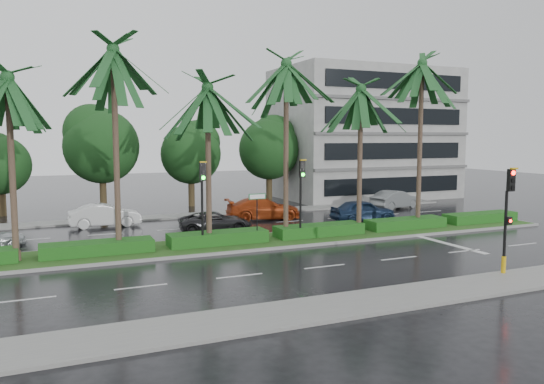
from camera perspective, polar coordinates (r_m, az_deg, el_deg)
name	(u,v)px	position (r m, az deg, el deg)	size (l,w,h in m)	color
ground	(278,245)	(28.09, 0.68, -5.77)	(120.00, 120.00, 0.00)	black
near_sidewalk	(397,298)	(19.51, 13.30, -11.02)	(40.00, 2.40, 0.12)	slate
far_sidewalk	(211,214)	(39.17, -6.55, -2.38)	(40.00, 2.00, 0.12)	slate
median	(271,241)	(28.97, -0.14, -5.25)	(36.00, 4.00, 0.15)	gray
hedge	(271,234)	(28.90, -0.14, -4.53)	(35.20, 1.40, 0.60)	#184914
lane_markings	(332,242)	(29.08, 6.51, -5.39)	(34.00, 13.06, 0.01)	silver
palm_row	(249,85)	(28.10, -2.54, 11.45)	(26.30, 4.20, 10.78)	#423226
signal_near	(508,216)	(23.57, 24.01, -2.37)	(0.34, 0.45, 4.36)	black
signal_median_left	(203,192)	(26.55, -7.48, 0.05)	(0.34, 0.42, 4.36)	black
signal_median_right	(301,187)	(28.55, 3.18, 0.50)	(0.34, 0.42, 4.36)	black
street_sign	(257,205)	(27.79, -1.61, -1.45)	(0.95, 0.09, 2.60)	black
bg_trees	(195,148)	(44.24, -8.33, 4.67)	(32.48, 5.69, 8.22)	#372A19
building	(363,134)	(51.54, 9.80, 6.18)	(16.00, 10.00, 12.00)	gray
car_white	(105,215)	(35.42, -17.53, -2.41)	(4.42, 1.54, 1.46)	silver
car_darkgrey	(216,222)	(32.16, -6.09, -3.20)	(4.38, 2.02, 1.22)	#242427
car_red	(263,209)	(36.75, -0.94, -1.80)	(5.19, 2.11, 1.51)	#A13511
car_blue	(363,211)	(36.33, 9.73, -1.99)	(4.37, 1.76, 1.49)	#182A49
car_grey	(395,200)	(43.33, 13.12, -0.80)	(4.47, 1.56, 1.47)	slate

